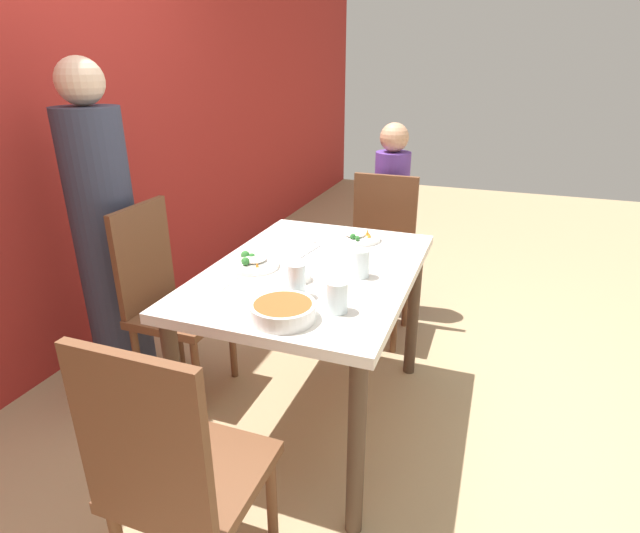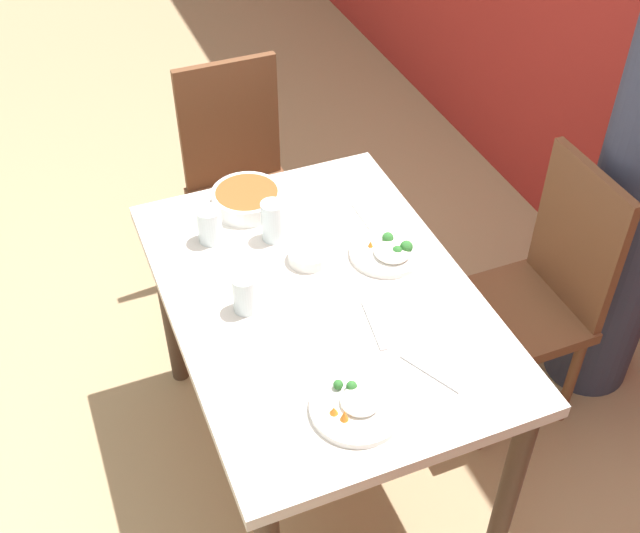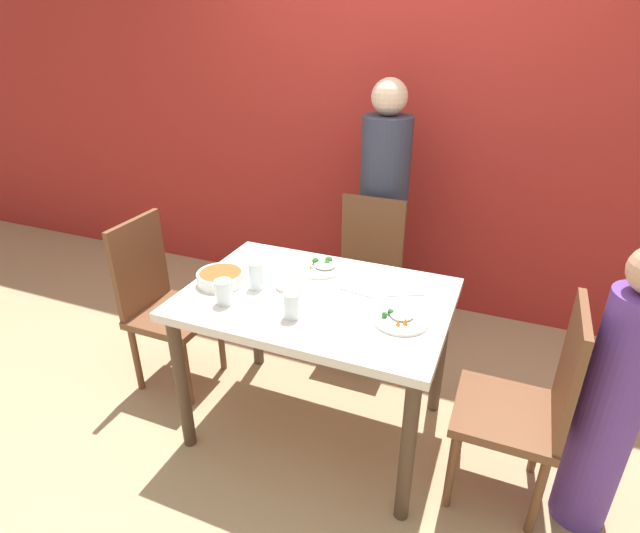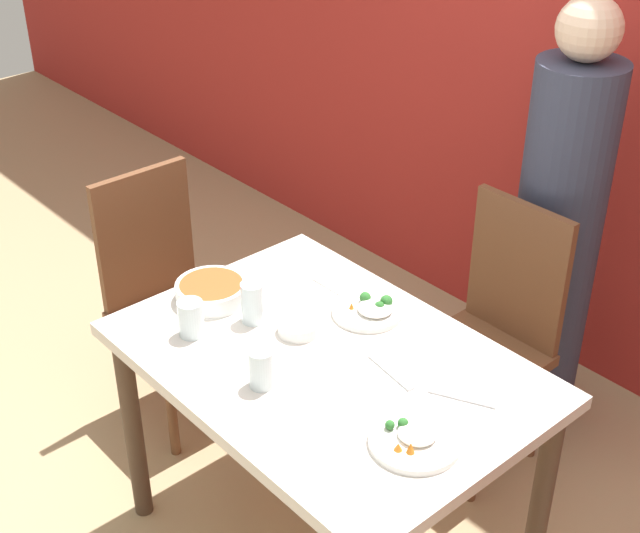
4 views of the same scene
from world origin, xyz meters
name	(u,v)px [view 1 (image 1 of 4)]	position (x,y,z in m)	size (l,w,h in m)	color
ground_plane	(314,416)	(0.00, 0.00, 0.00)	(10.00, 10.00, 0.00)	tan
wall_back	(17,109)	(0.00, 1.46, 1.35)	(10.00, 0.06, 2.70)	#A82823
dining_table	(313,290)	(0.00, 0.00, 0.66)	(1.17, 0.82, 0.76)	silver
chair_adult_spot	(168,297)	(0.00, 0.75, 0.50)	(0.40, 0.40, 0.95)	brown
chair_child_spot	(379,253)	(0.93, -0.06, 0.50)	(0.40, 0.40, 0.95)	brown
chair_empty_left	(177,473)	(-0.93, 0.05, 0.50)	(0.40, 0.40, 0.95)	brown
person_adult	(108,243)	(0.00, 1.07, 0.74)	(0.30, 0.30, 1.58)	#33384C
person_child	(389,227)	(1.20, -0.06, 0.58)	(0.21, 0.21, 1.22)	#5B3893
bowl_curry	(283,311)	(-0.45, -0.06, 0.79)	(0.22, 0.22, 0.06)	white
plate_rice_adult	(253,263)	(-0.08, 0.24, 0.78)	(0.21, 0.21, 0.06)	white
plate_rice_child	(357,237)	(0.40, -0.07, 0.77)	(0.23, 0.23, 0.05)	white
bowl_rice_small	(295,275)	(-0.14, 0.02, 0.78)	(0.12, 0.12, 0.04)	white
glass_water_tall	(337,297)	(-0.34, -0.22, 0.81)	(0.07, 0.07, 0.11)	silver
glass_water_short	(296,280)	(-0.28, -0.04, 0.82)	(0.07, 0.07, 0.13)	silver
glass_water_center	(361,263)	(-0.02, -0.21, 0.82)	(0.07, 0.07, 0.11)	silver
napkin_folded	(214,281)	(-0.27, 0.31, 0.76)	(0.14, 0.14, 0.01)	white
fork_steel	(312,236)	(0.37, 0.15, 0.76)	(0.17, 0.10, 0.01)	silver
spoon_steel	(309,251)	(0.17, 0.08, 0.76)	(0.18, 0.05, 0.01)	silver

